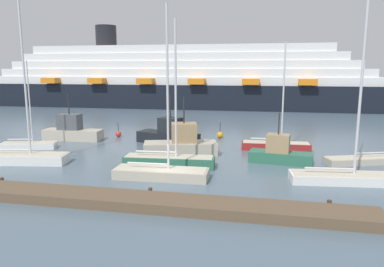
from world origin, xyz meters
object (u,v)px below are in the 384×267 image
(sailboat_5, at_px, (169,159))
(fishing_boat_3, at_px, (72,131))
(sailboat_1, at_px, (345,175))
(channel_buoy_2, at_px, (220,135))
(channel_buoy_0, at_px, (118,134))
(channel_buoy_1, at_px, (64,131))
(fishing_boat_1, at_px, (169,135))
(sailboat_3, at_px, (29,144))
(sailboat_4, at_px, (276,145))
(sailboat_2, at_px, (24,156))
(fishing_boat_0, at_px, (280,153))
(sailboat_6, at_px, (161,171))
(cruise_ship, at_px, (177,81))
(sailboat_0, at_px, (361,157))
(fishing_boat_2, at_px, (181,144))

(sailboat_5, bearing_deg, fishing_boat_3, 143.07)
(sailboat_1, bearing_deg, channel_buoy_2, 119.72)
(channel_buoy_0, relative_size, channel_buoy_2, 0.90)
(channel_buoy_1, bearing_deg, channel_buoy_2, 1.66)
(sailboat_5, relative_size, channel_buoy_1, 7.10)
(fishing_boat_1, height_order, fishing_boat_3, fishing_boat_3)
(channel_buoy_0, xyz_separation_m, channel_buoy_1, (-7.46, 0.98, -0.05))
(sailboat_3, relative_size, sailboat_4, 0.84)
(sailboat_4, bearing_deg, sailboat_3, -172.01)
(sailboat_2, relative_size, channel_buoy_2, 7.32)
(sailboat_2, xyz_separation_m, sailboat_4, (20.30, 9.20, -0.09))
(sailboat_4, bearing_deg, fishing_boat_0, -89.54)
(sailboat_4, bearing_deg, sailboat_6, -128.38)
(sailboat_2, xyz_separation_m, channel_buoy_1, (-4.57, 13.51, -0.31))
(fishing_boat_3, xyz_separation_m, cruise_ship, (2.82, 36.48, 4.28))
(channel_buoy_0, bearing_deg, sailboat_5, -51.09)
(sailboat_0, relative_size, channel_buoy_2, 6.49)
(sailboat_4, xyz_separation_m, channel_buoy_0, (-17.41, 3.34, -0.17))
(sailboat_3, xyz_separation_m, fishing_boat_0, (23.75, -0.66, 0.41))
(channel_buoy_1, height_order, channel_buoy_2, channel_buoy_2)
(sailboat_5, relative_size, fishing_boat_0, 2.15)
(sailboat_5, distance_m, fishing_boat_2, 4.13)
(fishing_boat_1, bearing_deg, channel_buoy_2, 57.82)
(sailboat_0, xyz_separation_m, sailboat_5, (-15.11, -4.04, 0.07))
(fishing_boat_0, bearing_deg, channel_buoy_2, -48.93)
(sailboat_1, xyz_separation_m, sailboat_5, (-12.78, 1.60, 0.05))
(sailboat_1, relative_size, sailboat_5, 1.05)
(sailboat_3, bearing_deg, sailboat_5, -29.39)
(sailboat_1, height_order, fishing_boat_3, sailboat_1)
(sailboat_0, distance_m, fishing_boat_0, 6.59)
(sailboat_0, distance_m, sailboat_2, 27.55)
(channel_buoy_0, bearing_deg, sailboat_1, -30.36)
(sailboat_4, distance_m, channel_buoy_1, 25.24)
(sailboat_4, distance_m, channel_buoy_2, 7.69)
(sailboat_2, height_order, sailboat_5, sailboat_2)
(sailboat_6, distance_m, channel_buoy_2, 16.01)
(sailboat_1, xyz_separation_m, cruise_ship, (-23.16, 46.53, 4.72))
(sailboat_2, bearing_deg, fishing_boat_1, 37.80)
(fishing_boat_1, bearing_deg, fishing_boat_3, -159.88)
(sailboat_5, bearing_deg, channel_buoy_1, 139.30)
(cruise_ship, bearing_deg, fishing_boat_1, -78.73)
(channel_buoy_2, bearing_deg, fishing_boat_0, -57.51)
(sailboat_2, xyz_separation_m, cruise_ship, (1.52, 46.30, 4.66))
(sailboat_0, height_order, sailboat_4, sailboat_0)
(fishing_boat_0, height_order, channel_buoy_1, fishing_boat_0)
(fishing_boat_1, distance_m, fishing_boat_2, 5.22)
(sailboat_0, xyz_separation_m, fishing_boat_0, (-6.51, -1.04, 0.29))
(sailboat_1, height_order, sailboat_3, sailboat_1)
(fishing_boat_0, relative_size, fishing_boat_1, 0.76)
(sailboat_2, distance_m, channel_buoy_0, 12.87)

